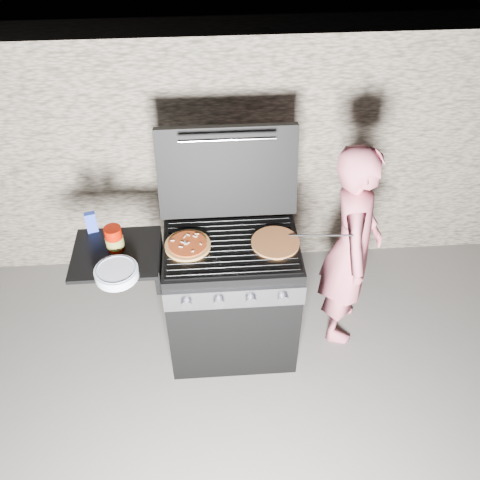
{
  "coord_description": "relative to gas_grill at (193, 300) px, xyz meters",
  "views": [
    {
      "loc": [
        -0.11,
        -2.3,
        3.0
      ],
      "look_at": [
        0.05,
        0.0,
        0.95
      ],
      "focal_mm": 40.0,
      "sensor_mm": 36.0,
      "label": 1
    }
  ],
  "objects": [
    {
      "name": "ground",
      "position": [
        0.25,
        0.0,
        -0.46
      ],
      "size": [
        50.0,
        50.0,
        0.0
      ],
      "primitive_type": "plane",
      "color": "#5B5754"
    },
    {
      "name": "tongs",
      "position": [
        0.77,
        0.0,
        0.49
      ],
      "size": [
        0.38,
        0.11,
        0.08
      ],
      "primitive_type": "cylinder",
      "rotation": [
        0.0,
        1.4,
        -0.27
      ],
      "color": "black",
      "rests_on": "gas_grill"
    },
    {
      "name": "blue_carton",
      "position": [
        -0.57,
        0.2,
        0.51
      ],
      "size": [
        0.07,
        0.05,
        0.14
      ],
      "primitive_type": "cube",
      "rotation": [
        0.0,
        0.0,
        0.25
      ],
      "color": "#273FBD",
      "rests_on": "gas_grill"
    },
    {
      "name": "person",
      "position": [
        1.01,
        0.12,
        0.28
      ],
      "size": [
        0.46,
        0.6,
        1.47
      ],
      "primitive_type": "imported",
      "rotation": [
        0.0,
        0.0,
        1.34
      ],
      "color": "#D66578",
      "rests_on": "ground"
    },
    {
      "name": "pizza_topped",
      "position": [
        -0.0,
        0.01,
        0.47
      ],
      "size": [
        0.31,
        0.31,
        0.03
      ],
      "primitive_type": null,
      "rotation": [
        0.0,
        0.0,
        0.17
      ],
      "color": "#E1A44D",
      "rests_on": "gas_grill"
    },
    {
      "name": "plate_stack",
      "position": [
        -0.39,
        -0.2,
        0.47
      ],
      "size": [
        0.26,
        0.26,
        0.06
      ],
      "primitive_type": "cylinder",
      "rotation": [
        0.0,
        0.0,
        0.1
      ],
      "color": "white",
      "rests_on": "gas_grill"
    },
    {
      "name": "stone_wall",
      "position": [
        0.25,
        1.05,
        0.44
      ],
      "size": [
        8.0,
        0.35,
        1.8
      ],
      "primitive_type": "cube",
      "color": "gray",
      "rests_on": "ground"
    },
    {
      "name": "sauce_jar",
      "position": [
        -0.42,
        0.03,
        0.52
      ],
      "size": [
        0.13,
        0.13,
        0.15
      ],
      "primitive_type": "cylinder",
      "rotation": [
        0.0,
        0.0,
        -0.4
      ],
      "color": "#8D1002",
      "rests_on": "gas_grill"
    },
    {
      "name": "gas_grill",
      "position": [
        0.0,
        0.0,
        0.0
      ],
      "size": [
        1.34,
        0.79,
        0.91
      ],
      "primitive_type": null,
      "color": "black",
      "rests_on": "ground"
    },
    {
      "name": "pizza_plain",
      "position": [
        0.51,
        -0.0,
        0.46
      ],
      "size": [
        0.31,
        0.31,
        0.02
      ],
      "primitive_type": "cylinder",
      "rotation": [
        0.0,
        0.0,
        0.11
      ],
      "color": "#D48A46",
      "rests_on": "gas_grill"
    }
  ]
}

